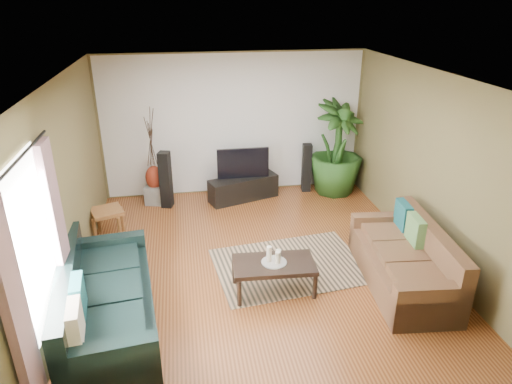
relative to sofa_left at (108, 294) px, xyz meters
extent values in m
plane|color=brown|center=(1.97, 1.04, -0.42)|extent=(5.50, 5.50, 0.00)
plane|color=white|center=(1.97, 1.04, 2.28)|extent=(5.50, 5.50, 0.00)
plane|color=brown|center=(1.97, 3.79, 0.93)|extent=(5.00, 0.00, 5.00)
plane|color=brown|center=(1.97, -1.71, 0.93)|extent=(5.00, 0.00, 5.00)
plane|color=brown|center=(-0.53, 1.04, 0.92)|extent=(0.00, 5.50, 5.50)
plane|color=brown|center=(4.47, 1.04, 0.92)|extent=(0.00, 5.50, 5.50)
plane|color=white|center=(1.97, 3.78, 0.93)|extent=(4.90, 0.00, 4.90)
plane|color=white|center=(-0.51, -0.56, 0.97)|extent=(0.00, 1.80, 1.80)
cube|color=gray|center=(-0.46, -1.31, 0.72)|extent=(0.08, 0.35, 2.20)
cube|color=gray|center=(-0.46, 0.19, 0.72)|extent=(0.08, 0.35, 2.20)
cylinder|color=black|center=(-0.46, -0.56, 1.87)|extent=(0.03, 1.90, 0.03)
cube|color=black|center=(0.00, 0.00, 0.00)|extent=(1.27, 2.44, 0.85)
cube|color=brown|center=(3.79, 0.20, 0.00)|extent=(1.08, 2.07, 0.85)
cube|color=tan|center=(2.41, 0.87, -0.42)|extent=(2.29, 1.75, 0.01)
cube|color=black|center=(2.05, 0.32, -0.21)|extent=(1.09, 0.64, 0.44)
cylinder|color=#999994|center=(2.05, 0.32, 0.02)|extent=(0.33, 0.33, 0.01)
cylinder|color=white|center=(1.99, 0.35, 0.13)|extent=(0.07, 0.07, 0.21)
cylinder|color=#EFE3CA|center=(2.09, 0.28, 0.11)|extent=(0.07, 0.07, 0.16)
cylinder|color=beige|center=(2.12, 0.38, 0.09)|extent=(0.07, 0.07, 0.14)
cube|color=black|center=(2.07, 3.32, -0.20)|extent=(1.38, 0.79, 0.44)
cube|color=black|center=(2.07, 3.34, 0.30)|extent=(0.97, 0.05, 0.57)
cube|color=black|center=(0.63, 3.23, 0.10)|extent=(0.24, 0.26, 1.06)
cube|color=black|center=(3.37, 3.54, 0.06)|extent=(0.20, 0.21, 0.96)
imported|color=#1F4717|center=(3.90, 3.38, 0.48)|extent=(1.40, 1.40, 1.82)
cylinder|color=black|center=(3.90, 3.38, -0.29)|extent=(0.34, 0.34, 0.26)
cube|color=gray|center=(0.42, 3.43, -0.25)|extent=(0.42, 0.42, 0.35)
ellipsoid|color=maroon|center=(0.42, 3.43, 0.09)|extent=(0.32, 0.32, 0.45)
cube|color=#996332|center=(-0.28, 2.20, -0.18)|extent=(0.59, 0.59, 0.49)
camera|label=1|loc=(0.99, -4.63, 3.23)|focal=32.00mm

